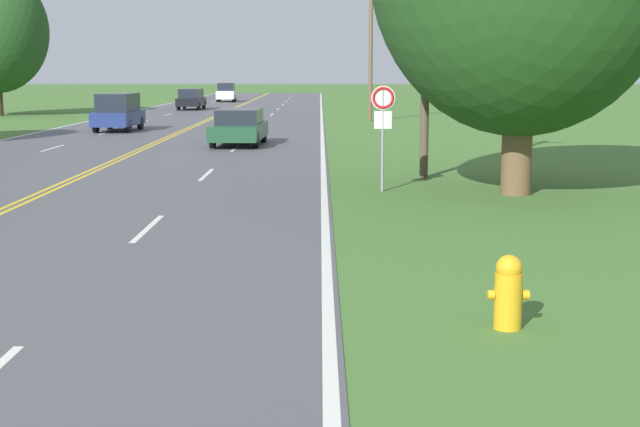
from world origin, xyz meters
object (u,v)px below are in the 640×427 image
(car_dark_blue_suv_mid_near, at_px, (118,112))
(car_black_hatchback_mid_far, at_px, (191,99))
(traffic_sign, at_px, (382,112))
(fire_hydrant, at_px, (508,291))
(car_white_suv_receding, at_px, (226,92))
(car_dark_green_sedan_approaching, at_px, (239,127))

(car_dark_blue_suv_mid_near, xyz_separation_m, car_black_hatchback_mid_far, (0.13, 24.83, -0.12))
(traffic_sign, relative_size, car_black_hatchback_mid_far, 0.67)
(car_dark_blue_suv_mid_near, bearing_deg, fire_hydrant, -157.85)
(car_black_hatchback_mid_far, bearing_deg, car_white_suv_receding, -0.99)
(traffic_sign, height_order, car_black_hatchback_mid_far, traffic_sign)
(car_white_suv_receding, bearing_deg, traffic_sign, -171.99)
(car_black_hatchback_mid_far, bearing_deg, fire_hydrant, -166.36)
(car_dark_green_sedan_approaching, bearing_deg, car_white_suv_receding, -171.20)
(car_dark_blue_suv_mid_near, bearing_deg, traffic_sign, -150.08)
(fire_hydrant, xyz_separation_m, car_white_suv_receding, (-11.38, 77.30, 0.50))
(car_dark_blue_suv_mid_near, relative_size, car_black_hatchback_mid_far, 1.03)
(traffic_sign, bearing_deg, car_dark_green_sedan_approaching, 109.00)
(fire_hydrant, height_order, car_dark_blue_suv_mid_near, car_dark_blue_suv_mid_near)
(fire_hydrant, height_order, car_black_hatchback_mid_far, car_black_hatchback_mid_far)
(traffic_sign, height_order, car_dark_green_sedan_approaching, traffic_sign)
(traffic_sign, bearing_deg, car_black_hatchback_mid_far, 103.76)
(car_black_hatchback_mid_far, height_order, car_white_suv_receding, car_white_suv_receding)
(traffic_sign, xyz_separation_m, car_white_suv_receding, (-10.72, 65.15, -1.06))
(fire_hydrant, bearing_deg, car_dark_blue_suv_mid_near, 109.61)
(car_dark_green_sedan_approaching, distance_m, car_white_suv_receding, 51.25)
(traffic_sign, distance_m, car_dark_green_sedan_approaching, 15.10)
(fire_hydrant, distance_m, car_black_hatchback_mid_far, 60.96)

